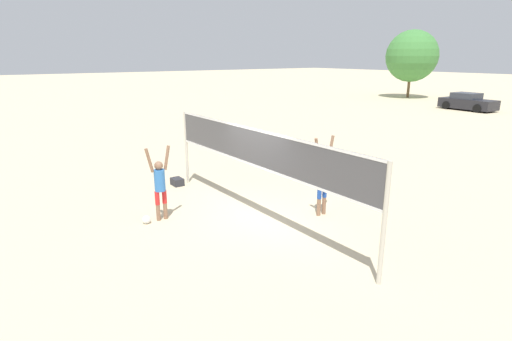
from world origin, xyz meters
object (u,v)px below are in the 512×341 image
tree_left_cluster (412,56)px  gear_bag (177,182)px  player_blocker (323,174)px  parked_car_mid (467,102)px  volleyball_net (256,153)px  volleyball (146,220)px  player_spiker (160,182)px

tree_left_cluster → gear_bag: bearing=-68.5°
player_blocker → parked_car_mid: player_blocker is taller
volleyball_net → parked_car_mid: bearing=106.4°
gear_bag → volleyball: bearing=-39.8°
volleyball_net → parked_car_mid: (-7.89, 26.83, -1.18)m
volleyball_net → player_spiker: volleyball_net is taller
player_spiker → volleyball_net: bearing=-34.8°
gear_bag → tree_left_cluster: size_ratio=0.07×
player_blocker → parked_car_mid: bearing=-160.9°
tree_left_cluster → player_blocker: bearing=-60.1°
parked_car_mid → tree_left_cluster: tree_left_cluster is taller
tree_left_cluster → player_spiker: bearing=-65.9°
player_blocker → player_spiker: bearing=-31.9°
tree_left_cluster → volleyball: bearing=-66.2°
player_spiker → gear_bag: 3.07m
player_spiker → parked_car_mid: size_ratio=0.46×
player_spiker → tree_left_cluster: size_ratio=0.29×
gear_bag → parked_car_mid: parked_car_mid is taller
player_blocker → volleyball: player_blocker is taller
gear_bag → volleyball_net: bearing=6.5°
gear_bag → tree_left_cluster: 34.93m
player_blocker → gear_bag: bearing=-66.6°
player_spiker → tree_left_cluster: tree_left_cluster is taller
volleyball → gear_bag: (-2.46, 2.05, 0.02)m
gear_bag → player_blocker: bearing=23.4°
volleyball_net → player_blocker: bearing=62.2°
volleyball_net → player_blocker: volleyball_net is taller
player_spiker → gear_bag: (-2.45, 1.61, -0.91)m
player_blocker → tree_left_cluster: size_ratio=0.32×
volleyball_net → gear_bag: bearing=-173.5°
volleyball_net → volleyball: (-1.41, -2.49, -1.70)m
player_blocker → volleyball_net: bearing=-27.8°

